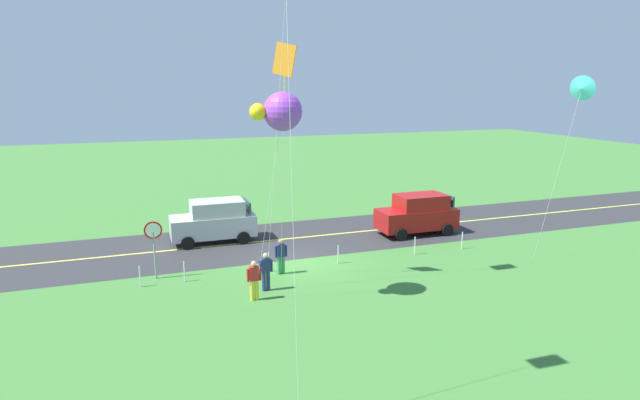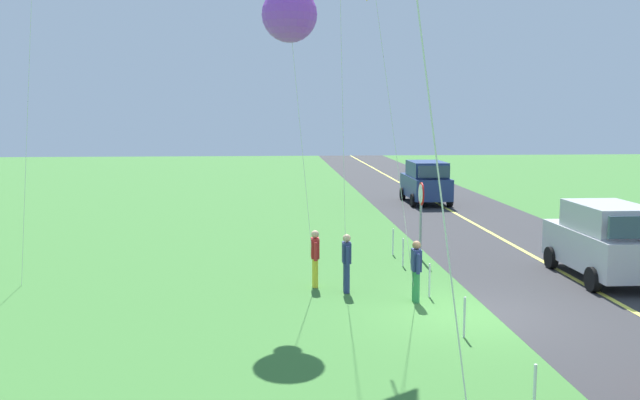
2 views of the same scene
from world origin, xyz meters
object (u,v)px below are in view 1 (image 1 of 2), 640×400
car_suv_foreground (214,221)px  kite_blue_mid (284,64)px  car_parked_west_near (418,214)px  person_adult_near (266,270)px  person_child_watcher (254,279)px  kite_yellow_high (281,112)px  person_adult_companion (281,255)px  stop_sign (154,239)px  kite_orange_near (582,89)px

car_suv_foreground → kite_blue_mid: size_ratio=0.45×
car_parked_west_near → person_adult_near: size_ratio=2.75×
person_child_watcher → kite_blue_mid: (-1.66, -1.17, 8.13)m
kite_yellow_high → kite_blue_mid: bearing=-109.9°
kite_yellow_high → person_adult_companion: bearing=-103.6°
car_parked_west_near → kite_blue_mid: kite_blue_mid is taller
car_parked_west_near → person_adult_companion: car_parked_west_near is taller
car_parked_west_near → person_child_watcher: car_parked_west_near is taller
car_parked_west_near → stop_sign: stop_sign is taller
person_adult_near → kite_yellow_high: size_ratio=0.20×
person_adult_companion → person_child_watcher: (1.75, 2.48, 0.00)m
person_adult_companion → kite_orange_near: size_ratio=0.19×
kite_blue_mid → car_parked_west_near: bearing=-150.9°
person_adult_near → person_adult_companion: same height
person_adult_near → kite_yellow_high: (-0.32, 1.52, 6.43)m
person_adult_near → stop_sign: bearing=-93.6°
stop_sign → person_adult_companion: 5.49m
kite_blue_mid → kite_yellow_high: 2.62m
car_parked_west_near → kite_orange_near: kite_orange_near is taller
car_parked_west_near → kite_yellow_high: bearing=35.5°
stop_sign → kite_blue_mid: size_ratio=0.26×
kite_blue_mid → kite_orange_near: 13.10m
person_adult_companion → car_suv_foreground: bearing=-109.8°
person_adult_companion → stop_sign: bearing=-51.9°
person_child_watcher → kite_blue_mid: kite_blue_mid is taller
car_parked_west_near → stop_sign: (14.21, 2.48, 0.65)m
car_suv_foreground → person_child_watcher: car_suv_foreground is taller
kite_blue_mid → person_adult_near: bearing=20.1°
car_parked_west_near → kite_yellow_high: kite_yellow_high is taller
kite_blue_mid → kite_yellow_high: bearing=70.1°
car_parked_west_near → kite_blue_mid: (9.04, 5.04, 7.84)m
car_suv_foreground → person_adult_near: bearing=97.0°
car_suv_foreground → stop_sign: bearing=55.5°
stop_sign → person_child_watcher: size_ratio=1.60×
kite_yellow_high → kite_orange_near: (-13.62, -0.05, 0.75)m
kite_blue_mid → person_adult_companion: bearing=-93.9°
person_adult_near → car_suv_foreground: bearing=-141.6°
stop_sign → person_adult_near: 5.18m
car_parked_west_near → kite_yellow_high: size_ratio=0.55×
kite_yellow_high → car_suv_foreground: bearing=-82.2°
stop_sign → person_adult_near: (-4.17, 2.93, -0.94)m
car_suv_foreground → person_child_watcher: (-0.27, 8.45, -0.29)m
stop_sign → person_child_watcher: stop_sign is taller
car_suv_foreground → stop_sign: size_ratio=1.72×
car_parked_west_near → kite_blue_mid: 12.98m
stop_sign → kite_blue_mid: 9.22m
kite_orange_near → kite_yellow_high: bearing=0.2°
person_child_watcher → kite_orange_near: kite_orange_near is taller
person_adult_near → kite_blue_mid: 8.20m
kite_blue_mid → kite_yellow_high: size_ratio=1.23×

